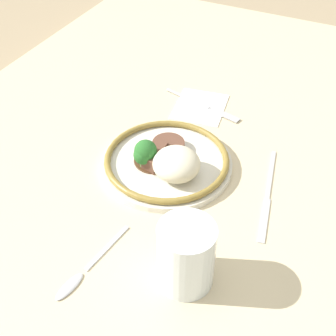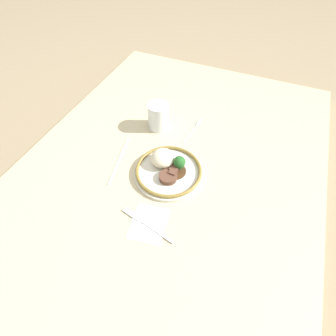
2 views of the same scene
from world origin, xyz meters
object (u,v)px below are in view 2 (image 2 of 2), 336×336
plate (169,168)px  fork (142,222)px  spoon (196,125)px  knife (120,158)px  juice_glass (158,118)px

plate → fork: plate is taller
spoon → knife: bearing=152.4°
juice_glass → fork: 0.45m
fork → knife: fork is taller
juice_glass → spoon: (0.07, -0.14, -0.05)m
plate → juice_glass: (0.21, 0.13, 0.03)m
spoon → plate: bearing=-174.3°
plate → spoon: 0.28m
juice_glass → plate: bearing=-147.6°
juice_glass → spoon: juice_glass is taller
knife → spoon: size_ratio=1.39×
plate → juice_glass: 0.25m
juice_glass → knife: juice_glass is taller
fork → knife: size_ratio=0.83×
knife → spoon: bearing=-46.6°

